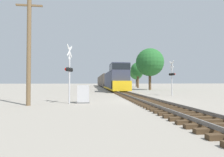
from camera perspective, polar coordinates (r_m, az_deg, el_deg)
The scene contains 10 objects.
ground_plane at distance 15.26m, azimuth 10.66°, elevation -7.33°, with size 400.00×400.00×0.00m, color gray.
rail_track_bed at distance 15.25m, azimuth 10.66°, elevation -6.82°, with size 2.60×160.00×0.31m.
freight_train at distance 58.28m, azimuth -2.26°, elevation -0.77°, with size 2.89×66.82×4.70m.
crossing_signal_near at distance 13.80m, azimuth -13.83°, elevation 2.52°, with size 0.54×1.01×4.50m.
crossing_signal_far at distance 22.41m, azimuth 19.01°, elevation 0.99°, with size 0.44×1.01×4.24m.
relay_cabinet at distance 13.83m, azimuth -9.36°, elevation -5.14°, with size 0.98×0.68×1.38m.
utility_pole at distance 13.72m, azimuth -25.51°, elevation 8.65°, with size 1.80×0.29×7.66m.
tree_far_right at distance 38.45m, azimuth 12.24°, elevation 5.16°, with size 5.97×5.97×8.90m.
tree_mid_background at distance 50.93m, azimuth 8.43°, elevation 2.85°, with size 4.07×4.07×7.35m.
tree_deep_background at distance 64.72m, azimuth 7.92°, elevation 1.78°, with size 4.72×4.72×7.39m.
Camera 1 is at (-4.52, -14.49, 1.63)m, focal length 28.00 mm.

